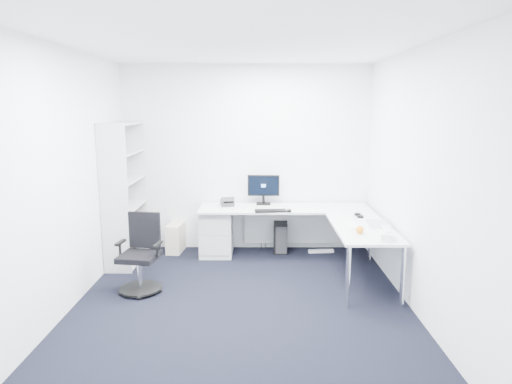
{
  "coord_description": "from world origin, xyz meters",
  "views": [
    {
      "loc": [
        0.18,
        -4.56,
        2.1
      ],
      "look_at": [
        0.15,
        1.05,
        1.05
      ],
      "focal_mm": 32.0,
      "sensor_mm": 36.0,
      "label": 1
    }
  ],
  "objects_px": {
    "task_chair": "(139,254)",
    "laptop": "(379,214)",
    "bookshelf": "(124,194)",
    "monitor": "(263,189)",
    "l_desk": "(286,238)"
  },
  "relations": [
    {
      "from": "l_desk",
      "to": "laptop",
      "type": "distance_m",
      "value": 1.34
    },
    {
      "from": "laptop",
      "to": "l_desk",
      "type": "bearing_deg",
      "value": 151.44
    },
    {
      "from": "bookshelf",
      "to": "task_chair",
      "type": "bearing_deg",
      "value": -67.09
    },
    {
      "from": "bookshelf",
      "to": "laptop",
      "type": "relative_size",
      "value": 5.11
    },
    {
      "from": "task_chair",
      "to": "monitor",
      "type": "relative_size",
      "value": 1.95
    },
    {
      "from": "monitor",
      "to": "task_chair",
      "type": "bearing_deg",
      "value": -130.87
    },
    {
      "from": "l_desk",
      "to": "monitor",
      "type": "height_order",
      "value": "monitor"
    },
    {
      "from": "monitor",
      "to": "l_desk",
      "type": "bearing_deg",
      "value": -59.07
    },
    {
      "from": "l_desk",
      "to": "monitor",
      "type": "bearing_deg",
      "value": 118.86
    },
    {
      "from": "l_desk",
      "to": "task_chair",
      "type": "height_order",
      "value": "task_chair"
    },
    {
      "from": "l_desk",
      "to": "monitor",
      "type": "relative_size",
      "value": 5.21
    },
    {
      "from": "task_chair",
      "to": "l_desk",
      "type": "bearing_deg",
      "value": 38.4
    },
    {
      "from": "task_chair",
      "to": "laptop",
      "type": "xyz_separation_m",
      "value": [
        2.81,
        0.38,
        0.38
      ]
    },
    {
      "from": "monitor",
      "to": "laptop",
      "type": "relative_size",
      "value": 1.24
    },
    {
      "from": "bookshelf",
      "to": "monitor",
      "type": "height_order",
      "value": "bookshelf"
    }
  ]
}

